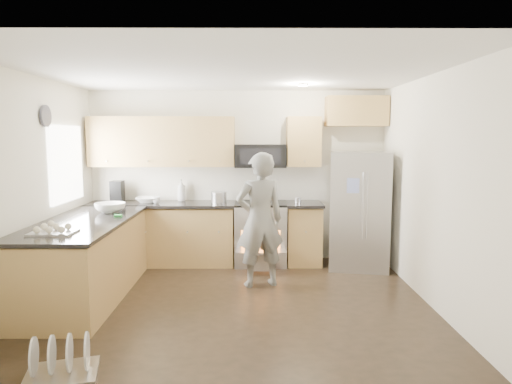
{
  "coord_description": "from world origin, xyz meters",
  "views": [
    {
      "loc": [
        0.24,
        -5.03,
        1.91
      ],
      "look_at": [
        0.28,
        0.5,
        1.23
      ],
      "focal_mm": 32.0,
      "sensor_mm": 36.0,
      "label": 1
    }
  ],
  "objects_px": {
    "dish_rack": "(61,365)",
    "stove_range": "(260,219)",
    "refrigerator": "(359,210)",
    "person": "(260,220)"
  },
  "relations": [
    {
      "from": "dish_rack",
      "to": "stove_range",
      "type": "bearing_deg",
      "value": 63.27
    },
    {
      "from": "dish_rack",
      "to": "refrigerator",
      "type": "bearing_deg",
      "value": 44.62
    },
    {
      "from": "refrigerator",
      "to": "person",
      "type": "relative_size",
      "value": 0.99
    },
    {
      "from": "stove_range",
      "to": "dish_rack",
      "type": "relative_size",
      "value": 2.8
    },
    {
      "from": "person",
      "to": "dish_rack",
      "type": "xyz_separation_m",
      "value": [
        -1.62,
        -2.23,
        -0.77
      ]
    },
    {
      "from": "refrigerator",
      "to": "dish_rack",
      "type": "height_order",
      "value": "refrigerator"
    },
    {
      "from": "refrigerator",
      "to": "dish_rack",
      "type": "bearing_deg",
      "value": -125.38
    },
    {
      "from": "stove_range",
      "to": "person",
      "type": "bearing_deg",
      "value": -91.29
    },
    {
      "from": "stove_range",
      "to": "person",
      "type": "height_order",
      "value": "stove_range"
    },
    {
      "from": "refrigerator",
      "to": "stove_range",
      "type": "bearing_deg",
      "value": -179.7
    }
  ]
}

